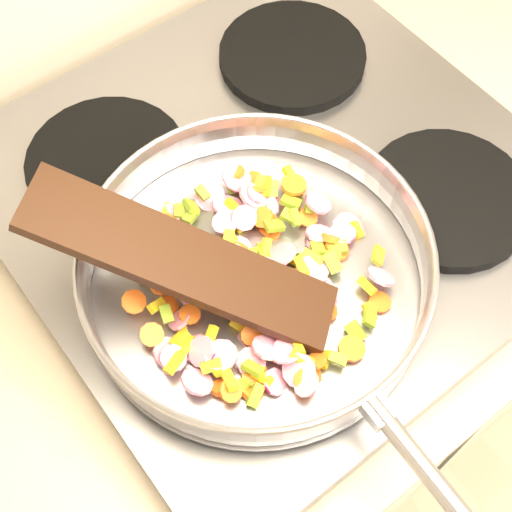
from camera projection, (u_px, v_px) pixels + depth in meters
cooktop at (274, 194)px, 0.85m from camera, size 0.60×0.60×0.04m
grate_fl at (252, 337)px, 0.73m from camera, size 0.19×0.19×0.02m
grate_fr at (447, 198)px, 0.81m from camera, size 0.19×0.19×0.02m
grate_bl at (107, 162)px, 0.84m from camera, size 0.19×0.19×0.02m
grate_br at (292, 56)px, 0.92m from camera, size 0.19×0.19×0.02m
saute_pan at (257, 268)px, 0.72m from camera, size 0.40×0.57×0.06m
vegetable_heap at (255, 276)px, 0.73m from camera, size 0.27×0.28×0.04m
wooden_spatula at (183, 261)px, 0.67m from camera, size 0.23×0.28×0.12m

